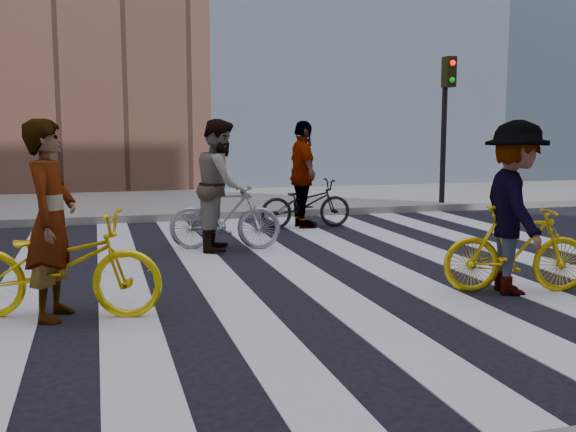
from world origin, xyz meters
name	(u,v)px	position (x,y,z in m)	size (l,w,h in m)	color
ground	(341,269)	(0.00, 0.00, 0.00)	(100.00, 100.00, 0.00)	black
sidewalk_far	(230,202)	(0.00, 7.50, 0.07)	(100.00, 5.00, 0.15)	slate
zebra_crosswalk	(341,268)	(0.00, 0.00, 0.01)	(8.25, 10.00, 0.01)	silver
traffic_signal	(446,106)	(4.40, 5.32, 2.28)	(0.22, 0.42, 3.33)	black
bike_yellow_left	(59,265)	(-3.37, -1.37, 0.52)	(0.69, 1.97, 1.03)	yellow
bike_silver_mid	(225,217)	(-1.18, 1.79, 0.50)	(0.47, 1.66, 1.00)	#9B9CA4
bike_yellow_right	(517,249)	(1.43, -1.70, 0.48)	(0.46, 1.61, 0.97)	#E8B80C
bike_dark_rear	(306,204)	(0.63, 3.54, 0.44)	(0.59, 1.69, 0.89)	black
rider_left	(51,220)	(-3.42, -1.37, 0.95)	(0.69, 0.45, 1.90)	slate
rider_mid	(221,185)	(-1.23, 1.79, 0.97)	(0.94, 0.73, 1.94)	slate
rider_right	(515,208)	(1.38, -1.70, 0.95)	(1.23, 0.70, 1.90)	slate
rider_rear	(303,175)	(0.58, 3.54, 0.97)	(1.14, 0.47, 1.94)	slate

